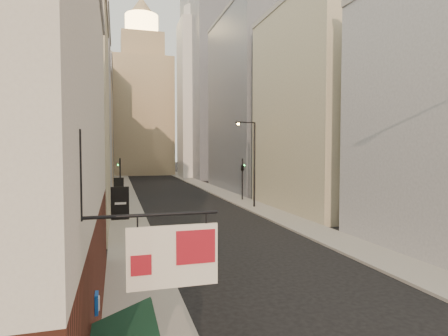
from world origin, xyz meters
TOP-DOWN VIEW (x-y plane):
  - sidewalk_left at (-6.50, 55.00)m, footprint 3.00×140.00m
  - sidewalk_right at (6.50, 55.00)m, footprint 3.00×140.00m
  - left_bldg_beige at (-12.00, 26.00)m, footprint 8.00×12.00m
  - left_bldg_grey at (-12.00, 42.00)m, footprint 8.00×16.00m
  - left_bldg_tan at (-12.00, 60.00)m, footprint 8.00×18.00m
  - left_bldg_wingrid at (-12.00, 80.00)m, footprint 8.00×20.00m
  - right_bldg_beige at (12.00, 30.00)m, footprint 8.00×16.00m
  - right_bldg_wingrid at (12.00, 50.00)m, footprint 8.00×20.00m
  - highrise at (18.00, 78.00)m, footprint 21.00×23.00m
  - clock_tower at (-1.00, 92.00)m, footprint 14.00×14.00m
  - white_tower at (10.00, 78.00)m, footprint 8.00×8.00m
  - streetlamp_mid at (6.02, 32.60)m, footprint 2.29×0.71m
  - traffic_light_left at (-7.02, 43.46)m, footprint 0.52×0.39m
  - traffic_light_right at (6.85, 38.23)m, footprint 0.76×0.76m

SIDE VIEW (x-z plane):
  - sidewalk_left at x=-6.50m, z-range 0.00..0.15m
  - sidewalk_right at x=6.50m, z-range 0.00..0.15m
  - traffic_light_left at x=-7.02m, z-range 0.95..5.95m
  - traffic_light_right at x=6.85m, z-range 1.39..6.39m
  - streetlamp_mid at x=6.02m, z-range 0.63..9.49m
  - left_bldg_beige at x=-12.00m, z-range 0.00..16.00m
  - left_bldg_tan at x=-12.00m, z-range 0.00..17.00m
  - left_bldg_grey at x=-12.00m, z-range 0.00..20.00m
  - right_bldg_beige at x=12.00m, z-range 0.00..20.00m
  - left_bldg_wingrid at x=-12.00m, z-range 0.00..24.00m
  - right_bldg_wingrid at x=12.00m, z-range 0.00..26.00m
  - clock_tower at x=-1.00m, z-range -4.82..40.08m
  - white_tower at x=10.00m, z-range -2.14..39.36m
  - highrise at x=18.00m, z-range 0.06..51.26m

